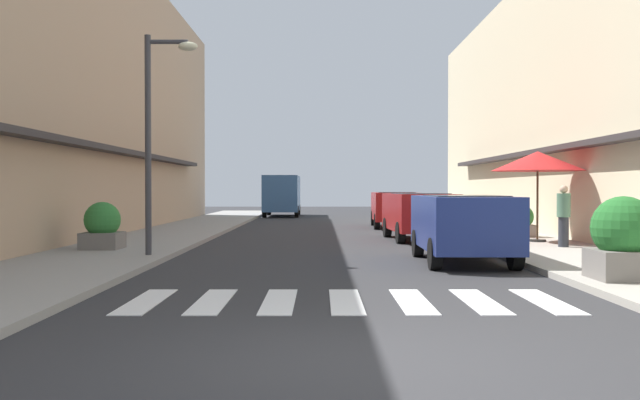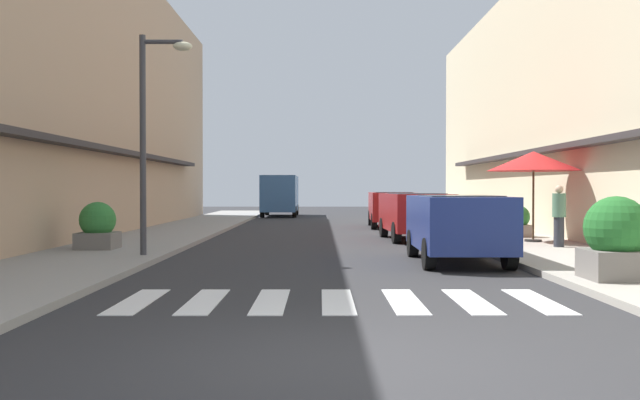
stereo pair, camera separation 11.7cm
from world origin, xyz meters
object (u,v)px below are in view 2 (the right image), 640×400
Objects in this scene: parked_car_mid at (417,211)px; parked_car_far at (394,205)px; parked_car_near at (459,221)px; cafe_umbrella at (536,161)px; planter_corner at (619,239)px; pedestrian_walking_near at (561,215)px; planter_far at (520,222)px; street_lamp at (154,119)px; delivery_van at (282,192)px; planter_midblock at (100,227)px.

parked_car_mid is 0.91× the size of parked_car_far.
cafe_umbrella is at bearing 55.66° from parked_car_near.
cafe_umbrella is (3.04, -9.05, 1.45)m from parked_car_far.
planter_corner is 0.87× the size of pedestrian_walking_near.
pedestrian_walking_near is (3.15, -10.80, 0.02)m from parked_car_far.
parked_car_near and parked_car_far have the same top height.
street_lamp is at bearing -149.95° from planter_far.
delivery_van is at bearing 106.08° from parked_car_mid.
parked_car_far is 9.65m from cafe_umbrella.
parked_car_near is 0.74× the size of delivery_van.
parked_car_far is at bearing 96.38° from planter_corner.
delivery_van is 22.09m from cafe_umbrella.
parked_car_near is 6.53m from parked_car_mid.
parked_car_near is 25.45m from delivery_van.
parked_car_mid is at bearing -10.50° from pedestrian_walking_near.
parked_car_far is at bearing 90.00° from parked_car_mid.
cafe_umbrella reaches higher than delivery_van.
planter_midblock is at bearing -152.72° from parked_car_mid.
pedestrian_walking_near is (8.44, -22.19, -0.46)m from delivery_van.
planter_midblock is at bearing -160.18° from planter_far.
street_lamp is at bearing -138.77° from parked_car_mid.
planter_corner is (1.90, -3.54, -0.13)m from parked_car_near.
delivery_van is 22.97m from planter_midblock.
delivery_van is at bearing 86.55° from street_lamp.
planter_corner is (7.19, -28.42, -0.61)m from delivery_van.
planter_far is at bearing -65.47° from delivery_van.
parked_car_near is 0.97× the size of parked_car_mid.
parked_car_near is at bearing 80.64° from pedestrian_walking_near.
planter_far is (0.13, 1.90, -1.79)m from cafe_umbrella.
pedestrian_walking_near is at bearing -86.35° from cafe_umbrella.
street_lamp is at bearing -93.45° from delivery_van.
parked_car_mid is 0.84× the size of street_lamp.
planter_corner is at bearing -83.62° from parked_car_far.
parked_car_near is 2.54× the size of pedestrian_walking_near.
parked_car_mid is at bearing -90.00° from parked_car_far.
parked_car_near is 7.10m from planter_far.
parked_car_mid is at bearing 145.59° from cafe_umbrella.
parked_car_far is 11.25m from pedestrian_walking_near.
delivery_van is at bearing 81.99° from planter_midblock.
parked_car_near is at bearing -116.53° from planter_far.
planter_midblock is at bearing 151.32° from planter_corner.
street_lamp reaches higher than planter_far.
cafe_umbrella is at bearing -67.83° from delivery_van.
delivery_van is 24.39m from street_lamp.
planter_far is at bearing 82.70° from planter_corner.
pedestrian_walking_near reaches higher than planter_far.
planter_far is at bearing 63.47° from parked_car_near.
pedestrian_walking_near is (11.64, 0.55, 0.28)m from planter_midblock.
pedestrian_walking_near is at bearing -90.33° from planter_far.
parked_car_mid is at bearing 90.00° from parked_car_near.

